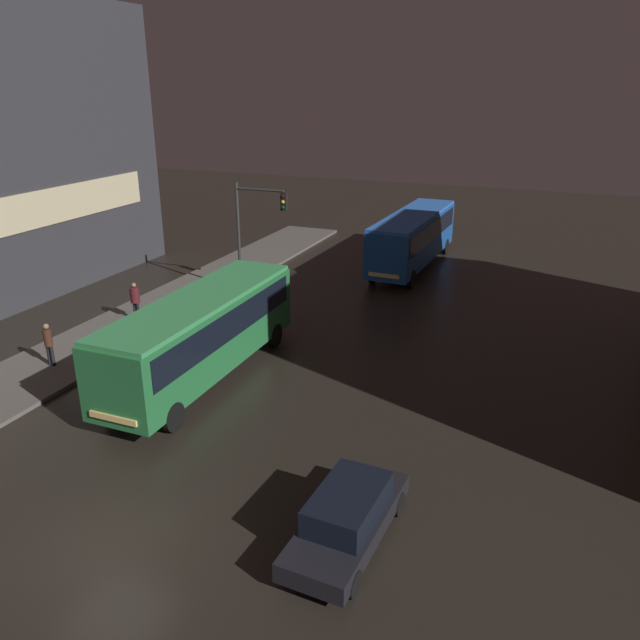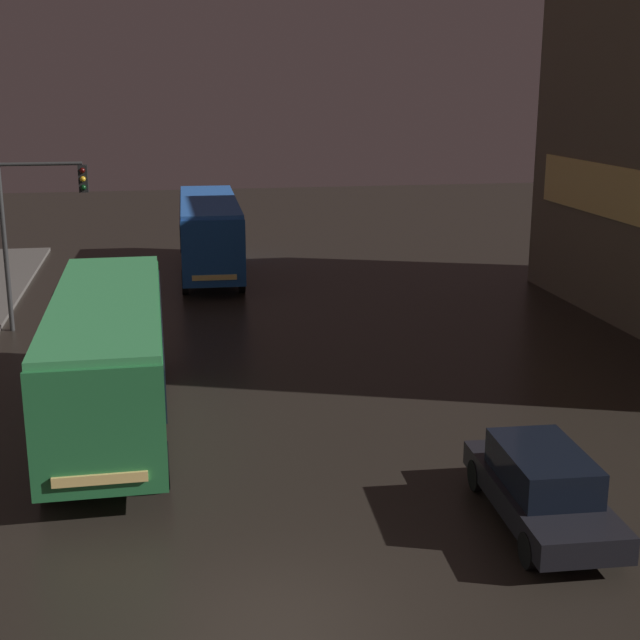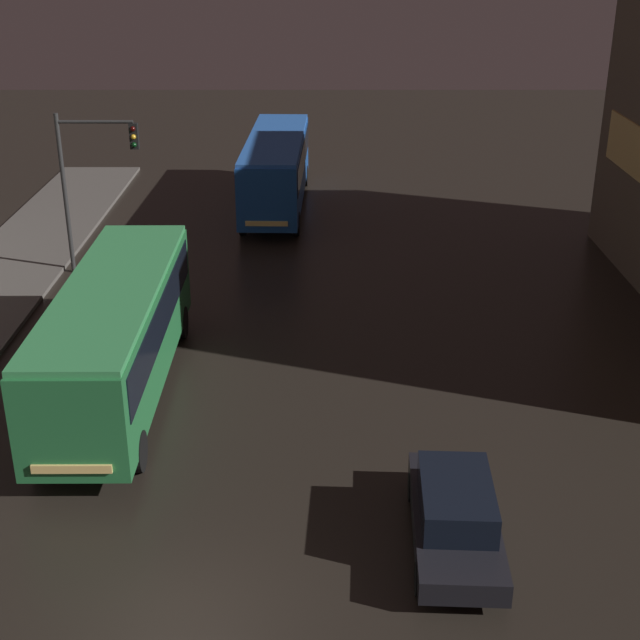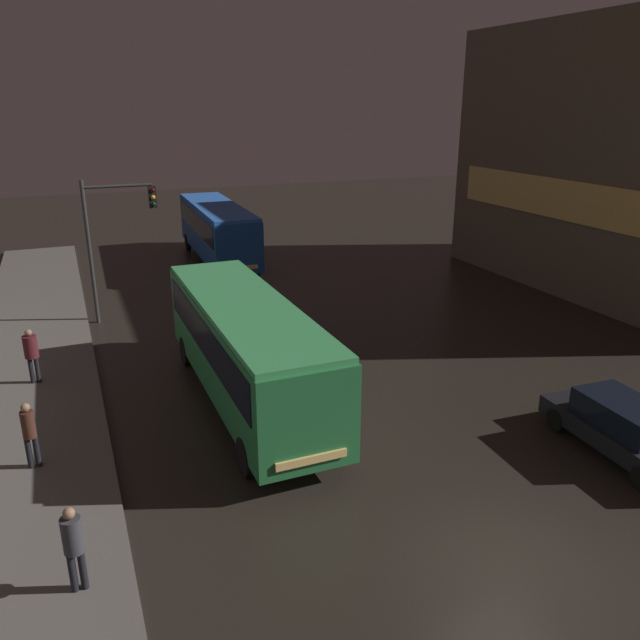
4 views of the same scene
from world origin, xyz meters
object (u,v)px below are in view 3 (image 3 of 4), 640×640
at_px(traffic_light_main, 88,168).
at_px(bus_near, 114,328).
at_px(bus_far, 274,165).
at_px(car_taxi, 454,513).

bearing_deg(traffic_light_main, bus_near, -73.91).
bearing_deg(bus_near, traffic_light_main, -74.21).
relative_size(bus_far, traffic_light_main, 1.84).
bearing_deg(car_taxi, bus_far, -76.18).
xyz_separation_m(car_taxi, traffic_light_main, (-11.00, 16.13, 3.21)).
height_order(bus_near, bus_far, bus_far).
bearing_deg(traffic_light_main, bus_far, 53.27).
height_order(bus_near, car_taxi, bus_near).
distance_m(bus_near, bus_far, 18.28).
height_order(car_taxi, traffic_light_main, traffic_light_main).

